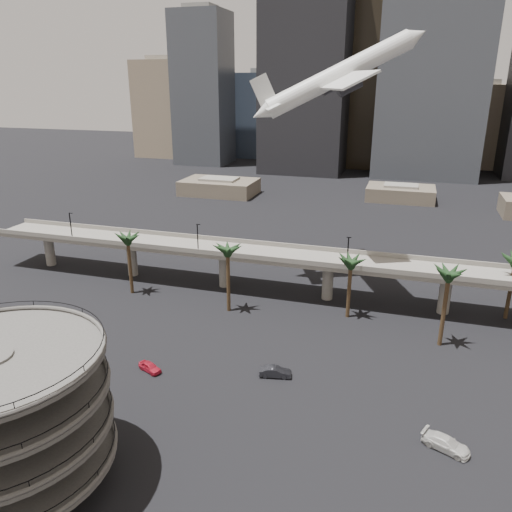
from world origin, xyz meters
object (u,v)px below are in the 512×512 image
(overpass, at_px, (275,259))
(airborne_jet, at_px, (338,76))
(car_c, at_px, (446,444))
(car_b, at_px, (275,372))
(parking_ramp, at_px, (0,410))
(car_a, at_px, (150,367))

(overpass, xyz_separation_m, airborne_jet, (9.16, 12.11, 34.99))
(car_c, bearing_deg, car_b, 92.28)
(overpass, height_order, car_c, overpass)
(parking_ramp, height_order, overpass, parking_ramp)
(parking_ramp, bearing_deg, airborne_jet, 72.69)
(overpass, bearing_deg, car_b, -74.53)
(airborne_jet, relative_size, car_b, 7.12)
(car_a, distance_m, car_b, 18.94)
(airborne_jet, relative_size, car_c, 6.00)
(car_a, height_order, car_b, car_b)
(car_b, bearing_deg, overpass, 4.01)
(parking_ramp, height_order, airborne_jet, airborne_jet)
(airborne_jet, bearing_deg, car_a, -137.01)
(car_c, bearing_deg, parking_ramp, 137.15)
(airborne_jet, distance_m, car_b, 59.29)
(parking_ramp, height_order, car_c, parking_ramp)
(parking_ramp, relative_size, car_c, 3.93)
(airborne_jet, bearing_deg, overpass, -151.56)
(car_a, bearing_deg, car_b, -53.91)
(parking_ramp, distance_m, car_b, 36.99)
(car_b, xyz_separation_m, car_c, (23.40, -8.95, 0.04))
(car_b, bearing_deg, car_c, -122.38)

